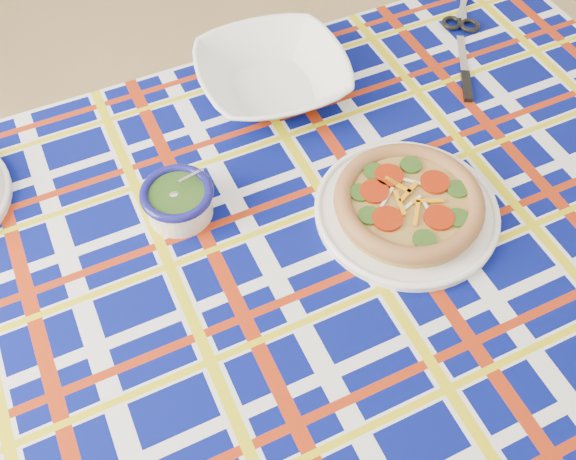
{
  "coord_description": "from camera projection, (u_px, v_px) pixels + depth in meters",
  "views": [
    {
      "loc": [
        -0.13,
        -1.04,
        1.69
      ],
      "look_at": [
        -0.03,
        -0.4,
        0.8
      ],
      "focal_mm": 40.0,
      "sensor_mm": 36.0,
      "label": 1
    }
  ],
  "objects": [
    {
      "name": "table_knife",
      "position": [
        463.0,
        56.0,
        1.39
      ],
      "size": [
        0.07,
        0.22,
        0.01
      ],
      "primitive_type": null,
      "rotation": [
        0.0,
        0.0,
        1.34
      ],
      "color": "silver",
      "rests_on": "tablecloth"
    },
    {
      "name": "pesto_bowl",
      "position": [
        178.0,
        199.0,
        1.12
      ],
      "size": [
        0.14,
        0.14,
        0.08
      ],
      "primitive_type": null,
      "rotation": [
        0.0,
        0.0,
        0.13
      ],
      "color": "#19350E",
      "rests_on": "tablecloth"
    },
    {
      "name": "floor",
      "position": [
        279.0,
        276.0,
        1.98
      ],
      "size": [
        4.0,
        4.0,
        0.0
      ],
      "primitive_type": "plane",
      "color": "#9D7E51",
      "rests_on": "ground"
    },
    {
      "name": "serving_bowl",
      "position": [
        272.0,
        76.0,
        1.31
      ],
      "size": [
        0.36,
        0.36,
        0.07
      ],
      "primitive_type": "imported",
      "rotation": [
        0.0,
        0.0,
        0.19
      ],
      "color": "white",
      "rests_on": "tablecloth"
    },
    {
      "name": "dining_table",
      "position": [
        303.0,
        265.0,
        1.18
      ],
      "size": [
        1.87,
        1.46,
        0.77
      ],
      "rotation": [
        0.0,
        0.0,
        0.29
      ],
      "color": "brown",
      "rests_on": "floor"
    },
    {
      "name": "tablecloth",
      "position": [
        303.0,
        257.0,
        1.16
      ],
      "size": [
        1.91,
        1.5,
        0.11
      ],
      "primitive_type": null,
      "rotation": [
        0.0,
        0.0,
        0.29
      ],
      "color": "#050C5F",
      "rests_on": "dining_table"
    },
    {
      "name": "kitchen_scissors",
      "position": [
        463.0,
        5.0,
        1.5
      ],
      "size": [
        0.16,
        0.21,
        0.02
      ],
      "primitive_type": null,
      "rotation": [
        0.0,
        0.0,
        1.18
      ],
      "color": "silver",
      "rests_on": "tablecloth"
    },
    {
      "name": "main_focaccia_plate",
      "position": [
        409.0,
        202.0,
        1.12
      ],
      "size": [
        0.44,
        0.44,
        0.07
      ],
      "primitive_type": null,
      "rotation": [
        0.0,
        0.0,
        0.39
      ],
      "color": "#AA833C",
      "rests_on": "tablecloth"
    }
  ]
}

